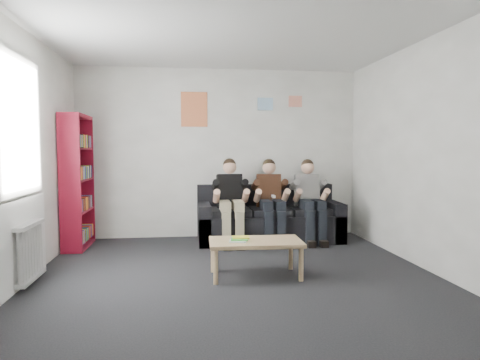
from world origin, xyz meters
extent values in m
plane|color=black|center=(0.00, 0.00, 0.00)|extent=(5.00, 5.00, 0.00)
plane|color=silver|center=(0.00, 0.00, 2.70)|extent=(5.00, 5.00, 0.00)
plane|color=silver|center=(0.00, 2.50, 1.35)|extent=(4.50, 0.00, 4.50)
plane|color=silver|center=(0.00, -2.50, 1.35)|extent=(4.50, 0.00, 4.50)
plane|color=silver|center=(-2.25, 0.00, 1.35)|extent=(0.00, 5.00, 5.00)
plane|color=silver|center=(2.25, 0.00, 1.35)|extent=(0.00, 5.00, 5.00)
cube|color=black|center=(0.73, 2.04, 0.21)|extent=(2.19, 0.90, 0.42)
cube|color=black|center=(0.73, 2.39, 0.63)|extent=(2.19, 0.20, 0.43)
cube|color=black|center=(-0.27, 2.04, 0.30)|extent=(0.18, 0.90, 0.60)
cube|color=black|center=(1.74, 2.04, 0.30)|extent=(0.18, 0.90, 0.60)
cube|color=black|center=(0.73, 1.96, 0.47)|extent=(1.83, 0.62, 0.10)
cube|color=maroon|center=(-2.09, 1.94, 0.95)|extent=(0.29, 0.86, 1.91)
cube|color=tan|center=(0.22, 0.19, 0.39)|extent=(1.02, 0.56, 0.04)
cylinder|color=tan|center=(-0.24, -0.04, 0.18)|extent=(0.05, 0.05, 0.37)
cylinder|color=tan|center=(0.68, -0.04, 0.18)|extent=(0.05, 0.05, 0.37)
cylinder|color=tan|center=(-0.24, 0.42, 0.18)|extent=(0.05, 0.05, 0.37)
cylinder|color=tan|center=(0.68, 0.42, 0.18)|extent=(0.05, 0.05, 0.37)
cube|color=white|center=(0.02, 0.14, 0.41)|extent=(0.18, 0.14, 0.01)
cube|color=green|center=(0.04, 0.17, 0.43)|extent=(0.18, 0.14, 0.01)
cube|color=yellow|center=(0.06, 0.20, 0.44)|extent=(0.18, 0.14, 0.01)
cube|color=black|center=(0.12, 2.09, 0.77)|extent=(0.38, 0.28, 0.54)
sphere|color=tan|center=(0.12, 2.05, 1.14)|extent=(0.21, 0.21, 0.21)
sphere|color=black|center=(0.12, 2.06, 1.18)|extent=(0.20, 0.20, 0.20)
cube|color=gray|center=(0.12, 1.80, 0.58)|extent=(0.34, 0.44, 0.14)
cube|color=gray|center=(0.12, 1.59, 0.26)|extent=(0.32, 0.13, 0.52)
cube|color=black|center=(0.12, 1.54, 0.05)|extent=(0.32, 0.25, 0.09)
cube|color=#452717|center=(0.73, 2.09, 0.77)|extent=(0.37, 0.27, 0.53)
sphere|color=tan|center=(0.73, 2.05, 1.14)|extent=(0.21, 0.21, 0.21)
sphere|color=black|center=(0.73, 2.06, 1.17)|extent=(0.20, 0.20, 0.20)
cube|color=black|center=(0.73, 1.80, 0.58)|extent=(0.34, 0.43, 0.14)
cube|color=black|center=(0.73, 1.60, 0.26)|extent=(0.32, 0.13, 0.52)
cube|color=black|center=(0.73, 1.54, 0.05)|extent=(0.32, 0.24, 0.09)
cube|color=white|center=(0.73, 1.71, 0.72)|extent=(0.04, 0.13, 0.04)
cube|color=white|center=(1.34, 2.08, 0.77)|extent=(0.37, 0.27, 0.53)
sphere|color=tan|center=(1.34, 2.05, 1.13)|extent=(0.20, 0.20, 0.20)
sphere|color=black|center=(1.34, 2.06, 1.16)|extent=(0.20, 0.20, 0.20)
cube|color=black|center=(1.34, 1.81, 0.58)|extent=(0.33, 0.43, 0.14)
cube|color=black|center=(1.34, 1.60, 0.26)|extent=(0.32, 0.13, 0.52)
cube|color=black|center=(1.34, 1.55, 0.05)|extent=(0.32, 0.24, 0.09)
cylinder|color=silver|center=(-2.15, -0.08, 0.35)|extent=(0.06, 0.06, 0.60)
cylinder|color=silver|center=(-2.15, 0.00, 0.35)|extent=(0.06, 0.06, 0.60)
cylinder|color=silver|center=(-2.15, 0.08, 0.35)|extent=(0.06, 0.06, 0.60)
cylinder|color=silver|center=(-2.15, 0.16, 0.35)|extent=(0.06, 0.06, 0.60)
cylinder|color=silver|center=(-2.15, 0.24, 0.35)|extent=(0.06, 0.06, 0.60)
cylinder|color=silver|center=(-2.15, 0.32, 0.35)|extent=(0.06, 0.06, 0.60)
cylinder|color=silver|center=(-2.15, 0.40, 0.35)|extent=(0.06, 0.06, 0.60)
cylinder|color=silver|center=(-2.15, 0.48, 0.35)|extent=(0.06, 0.06, 0.60)
cube|color=silver|center=(-2.15, 0.20, 0.07)|extent=(0.10, 0.64, 0.04)
cube|color=silver|center=(-2.15, 0.20, 0.63)|extent=(0.10, 0.64, 0.04)
cube|color=white|center=(-2.23, 0.20, 1.65)|extent=(0.02, 1.00, 1.30)
cube|color=white|center=(-2.22, 0.20, 2.33)|extent=(0.05, 1.12, 0.06)
cube|color=white|center=(-2.22, 0.20, 0.97)|extent=(0.05, 1.12, 0.06)
cube|color=white|center=(-2.22, 0.20, 0.45)|extent=(0.03, 1.30, 0.90)
cube|color=gold|center=(-0.40, 2.49, 2.05)|extent=(0.42, 0.01, 0.55)
cube|color=#439EE4|center=(0.75, 2.49, 2.15)|extent=(0.25, 0.01, 0.20)
cube|color=#B93A89|center=(1.25, 2.49, 2.20)|extent=(0.22, 0.01, 0.18)
cube|color=white|center=(-1.00, 2.49, 2.25)|extent=(0.20, 0.01, 0.14)
camera|label=1|loc=(-0.53, -4.42, 1.40)|focal=32.00mm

